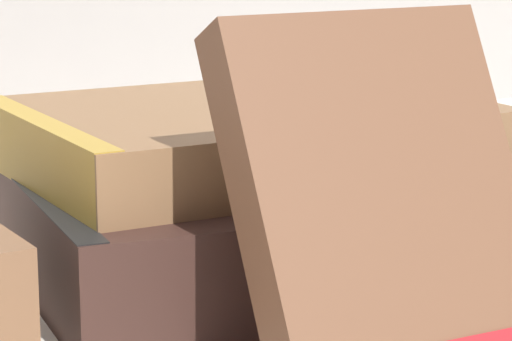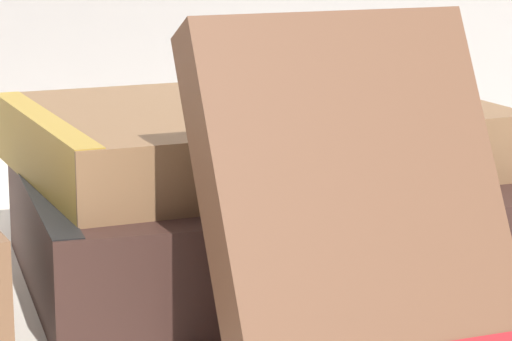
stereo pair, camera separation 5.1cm
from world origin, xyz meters
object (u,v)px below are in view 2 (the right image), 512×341
at_px(book_flat_top, 241,136).
at_px(book_leaning_front, 356,213).
at_px(pocket_watch, 312,92).
at_px(book_flat_bottom, 260,226).

bearing_deg(book_flat_top, book_leaning_front, -95.31).
bearing_deg(book_leaning_front, book_flat_top, 85.55).
relative_size(book_leaning_front, pocket_watch, 2.57).
bearing_deg(book_flat_top, book_flat_bottom, -82.77).
height_order(book_flat_top, pocket_watch, pocket_watch).
xyz_separation_m(book_flat_bottom, pocket_watch, (0.03, 0.02, 0.06)).
height_order(book_flat_bottom, book_flat_top, book_flat_top).
distance_m(book_flat_bottom, pocket_watch, 0.07).
xyz_separation_m(book_flat_top, book_leaning_front, (-0.01, -0.14, -0.00)).
bearing_deg(book_leaning_front, book_flat_bottom, 83.73).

